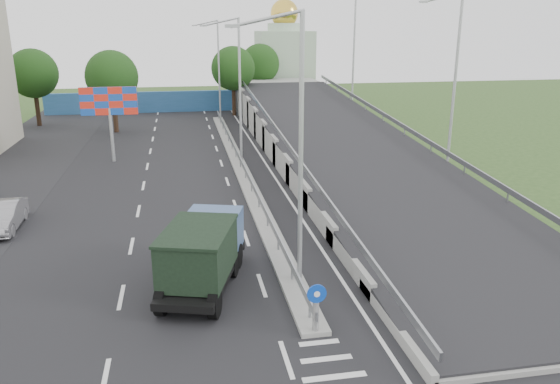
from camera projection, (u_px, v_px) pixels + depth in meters
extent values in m
plane|color=#2D4C1E|center=(333.00, 376.00, 15.80)|extent=(160.00, 160.00, 0.00)
cube|color=black|center=(200.00, 188.00, 34.09)|extent=(26.00, 90.00, 0.04)
cube|color=gray|center=(241.00, 168.00, 38.34)|extent=(1.00, 44.00, 0.20)
cube|color=gray|center=(407.00, 131.00, 39.81)|extent=(0.10, 50.00, 0.32)
cube|color=gray|center=(280.00, 135.00, 38.17)|extent=(0.10, 50.00, 0.32)
cube|color=gray|center=(240.00, 159.00, 38.15)|extent=(0.08, 44.00, 0.32)
cylinder|color=gray|center=(240.00, 163.00, 38.23)|extent=(0.09, 0.09, 0.60)
cylinder|color=black|center=(316.00, 313.00, 17.64)|extent=(0.20, 0.20, 1.20)
cylinder|color=#0C3FBF|center=(317.00, 294.00, 17.34)|extent=(0.64, 0.05, 0.64)
cylinder|color=white|center=(317.00, 294.00, 17.31)|extent=(0.20, 0.03, 0.20)
cylinder|color=#B2B5B7|center=(301.00, 154.00, 19.97)|extent=(0.18, 0.18, 10.00)
cylinder|color=#B2B5B7|center=(268.00, 18.00, 18.37)|extent=(2.57, 0.12, 0.66)
cube|color=#B2B5B7|center=(232.00, 26.00, 18.24)|extent=(0.50, 0.18, 0.12)
cylinder|color=#B2B5B7|center=(240.00, 92.00, 38.78)|extent=(0.18, 0.18, 10.00)
cylinder|color=#B2B5B7|center=(221.00, 22.00, 37.18)|extent=(2.57, 0.12, 0.66)
cube|color=#B2B5B7|center=(204.00, 26.00, 37.05)|extent=(0.50, 0.18, 0.12)
cylinder|color=#B2B5B7|center=(219.00, 70.00, 57.59)|extent=(0.18, 0.18, 10.00)
cylinder|color=#B2B5B7|center=(206.00, 23.00, 55.99)|extent=(2.57, 0.12, 0.66)
cube|color=#B2B5B7|center=(194.00, 25.00, 55.86)|extent=(0.50, 0.18, 0.12)
cube|color=#255587|center=(179.00, 101.00, 63.66)|extent=(30.00, 0.50, 2.40)
cube|color=#B2CCAD|center=(284.00, 66.00, 72.63)|extent=(7.00, 7.00, 9.00)
cylinder|color=#B2CCAD|center=(284.00, 27.00, 71.17)|extent=(4.40, 4.40, 1.00)
sphere|color=gold|center=(284.00, 13.00, 70.67)|extent=(3.60, 3.60, 3.60)
cylinder|color=#B2B5B7|center=(112.00, 135.00, 39.99)|extent=(0.24, 0.24, 4.00)
cube|color=red|center=(109.00, 101.00, 39.26)|extent=(4.00, 0.20, 2.00)
cylinder|color=black|center=(115.00, 111.00, 51.11)|extent=(0.44, 0.44, 4.00)
sphere|color=black|center=(112.00, 77.00, 50.17)|extent=(4.80, 4.80, 4.80)
cylinder|color=black|center=(234.00, 98.00, 60.70)|extent=(0.44, 0.44, 4.00)
sphere|color=black|center=(233.00, 68.00, 59.76)|extent=(4.80, 4.80, 4.80)
cylinder|color=black|center=(37.00, 106.00, 54.43)|extent=(0.44, 0.44, 4.00)
sphere|color=black|center=(33.00, 73.00, 53.49)|extent=(4.80, 4.80, 4.80)
cylinder|color=black|center=(260.00, 90.00, 67.97)|extent=(0.44, 0.44, 4.00)
sphere|color=black|center=(260.00, 64.00, 67.04)|extent=(4.80, 4.80, 4.80)
cylinder|color=black|center=(193.00, 254.00, 22.95)|extent=(0.61, 1.09, 1.03)
cylinder|color=black|center=(237.00, 256.00, 22.75)|extent=(0.61, 1.09, 1.03)
cylinder|color=black|center=(187.00, 262.00, 22.14)|extent=(0.61, 1.09, 1.03)
cylinder|color=black|center=(233.00, 264.00, 21.95)|extent=(0.61, 1.09, 1.03)
cylinder|color=black|center=(162.00, 301.00, 19.02)|extent=(0.61, 1.09, 1.03)
cylinder|color=black|center=(215.00, 304.00, 18.82)|extent=(0.61, 1.09, 1.03)
cube|color=black|center=(203.00, 272.00, 20.93)|extent=(3.75, 6.21, 0.28)
cube|color=navy|center=(215.00, 229.00, 22.76)|extent=(2.51, 2.06, 1.60)
cube|color=black|center=(219.00, 213.00, 23.32)|extent=(1.73, 0.57, 0.66)
cube|color=black|center=(220.00, 243.00, 23.81)|extent=(2.11, 0.76, 0.47)
cube|color=black|center=(198.00, 253.00, 20.09)|extent=(3.19, 4.07, 1.69)
cube|color=black|center=(197.00, 230.00, 19.83)|extent=(3.31, 4.19, 0.11)
imported|color=gray|center=(3.00, 216.00, 26.96)|extent=(1.53, 4.21, 1.38)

